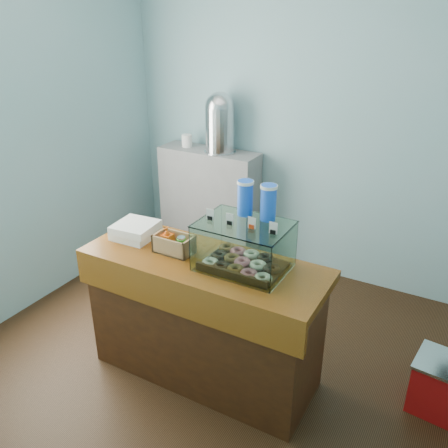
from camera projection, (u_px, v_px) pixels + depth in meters
The scene contains 9 objects.
ground at pixel (223, 350), 3.57m from camera, with size 3.50×3.50×0.00m, color black.
room_shell at pixel (227, 125), 2.85m from camera, with size 3.54×3.04×2.82m.
counter at pixel (204, 318), 3.17m from camera, with size 1.60×0.60×0.90m.
back_shelf at pixel (210, 203), 4.78m from camera, with size 1.00×0.32×1.10m, color gray.
display_case at pixel (246, 241), 2.86m from camera, with size 0.54×0.40×0.51m.
condiment_crate at pixel (173, 244), 3.06m from camera, with size 0.25×0.15×0.17m.
pastry_boxes at pixel (136, 230), 3.26m from camera, with size 0.29×0.29×0.11m.
coffee_urn at pixel (220, 121), 4.37m from camera, with size 0.30×0.30×0.56m.
red_cooler at pixel (447, 388), 2.96m from camera, with size 0.45×0.36×0.37m.
Camera 1 is at (1.40, -2.47, 2.36)m, focal length 38.00 mm.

